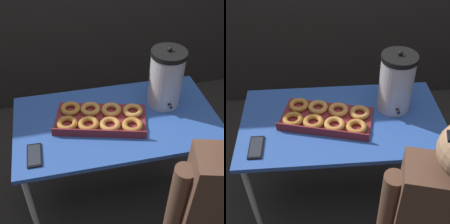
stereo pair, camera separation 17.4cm
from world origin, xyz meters
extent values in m
plane|color=#2D2B28|center=(0.00, 0.00, 0.00)|extent=(12.00, 12.00, 0.00)
cube|color=#2D56B2|center=(0.00, 0.00, 0.70)|extent=(1.16, 0.64, 0.03)
cylinder|color=#ADADB2|center=(-0.54, -0.28, 0.34)|extent=(0.03, 0.03, 0.68)
cylinder|color=#ADADB2|center=(0.54, -0.28, 0.34)|extent=(0.03, 0.03, 0.68)
cylinder|color=#ADADB2|center=(-0.54, 0.28, 0.34)|extent=(0.03, 0.03, 0.68)
cylinder|color=#ADADB2|center=(0.54, 0.28, 0.34)|extent=(0.03, 0.03, 0.68)
cube|color=maroon|center=(-0.09, 0.01, 0.72)|extent=(0.56, 0.39, 0.02)
cube|color=maroon|center=(-0.13, -0.12, 0.74)|extent=(0.50, 0.14, 0.04)
torus|color=#BA7830|center=(-0.28, -0.01, 0.74)|extent=(0.13, 0.13, 0.03)
torus|color=#BC7932|center=(-0.17, -0.04, 0.74)|extent=(0.13, 0.13, 0.03)
torus|color=#C9863F|center=(-0.05, -0.07, 0.74)|extent=(0.14, 0.14, 0.03)
torus|color=#BB7932|center=(0.07, -0.10, 0.74)|extent=(0.13, 0.13, 0.03)
torus|color=#BC7A32|center=(-0.25, 0.11, 0.74)|extent=(0.15, 0.15, 0.03)
torus|color=#CE8B44|center=(-0.14, 0.08, 0.74)|extent=(0.13, 0.13, 0.03)
torus|color=#CE8C44|center=(-0.02, 0.05, 0.74)|extent=(0.16, 0.16, 0.03)
torus|color=#CF8D45|center=(0.10, 0.02, 0.74)|extent=(0.15, 0.15, 0.03)
cylinder|color=silver|center=(0.31, 0.09, 0.87)|extent=(0.19, 0.19, 0.33)
cylinder|color=black|center=(0.31, 0.09, 1.05)|extent=(0.20, 0.20, 0.03)
sphere|color=black|center=(0.31, 0.09, 1.08)|extent=(0.03, 0.03, 0.03)
cylinder|color=black|center=(0.31, -0.01, 0.77)|extent=(0.02, 0.05, 0.02)
cube|color=black|center=(-0.47, -0.18, 0.72)|extent=(0.07, 0.16, 0.01)
cube|color=#2D333D|center=(-0.47, -0.18, 0.72)|extent=(0.06, 0.14, 0.00)
cube|color=brown|center=(0.37, -0.63, 0.72)|extent=(0.44, 0.28, 0.57)
cylinder|color=brown|center=(0.15, -0.57, 0.69)|extent=(0.09, 0.09, 0.46)
camera|label=1|loc=(-0.31, -1.28, 1.92)|focal=50.00mm
camera|label=2|loc=(-0.13, -1.31, 1.92)|focal=50.00mm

